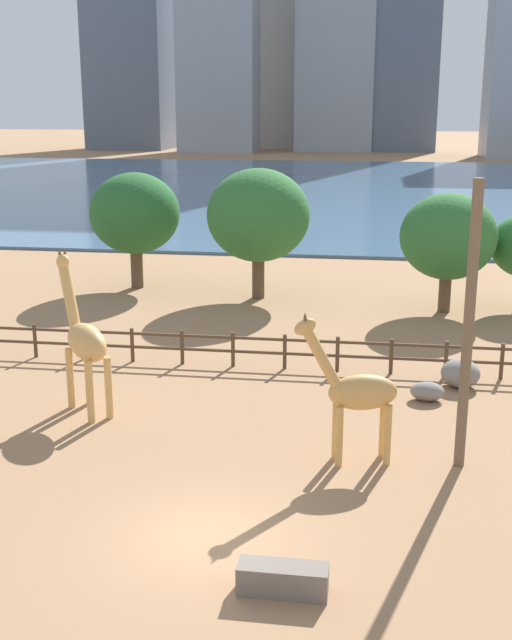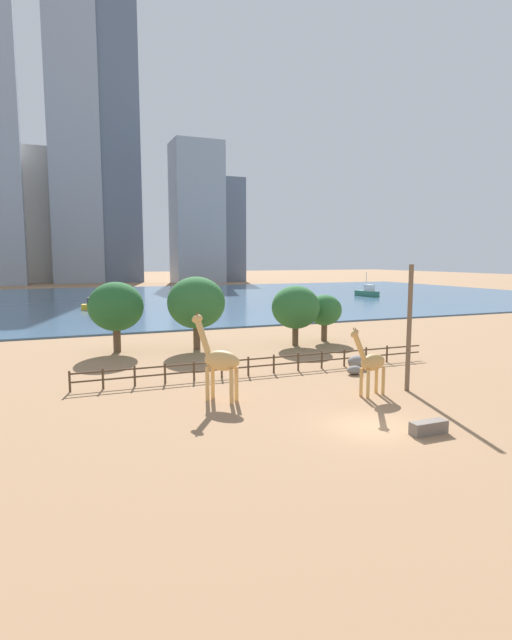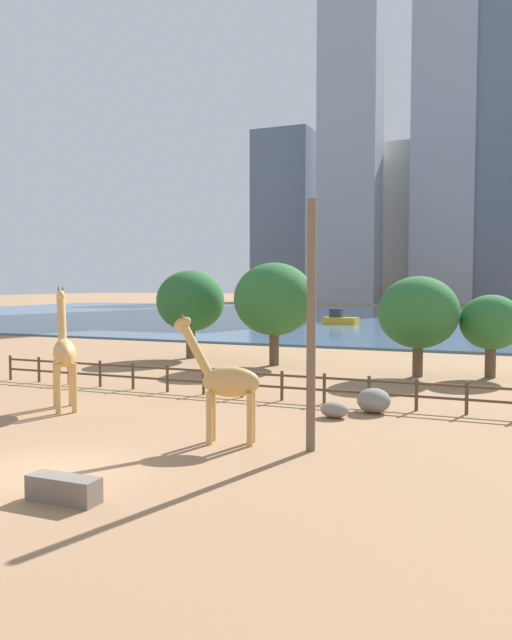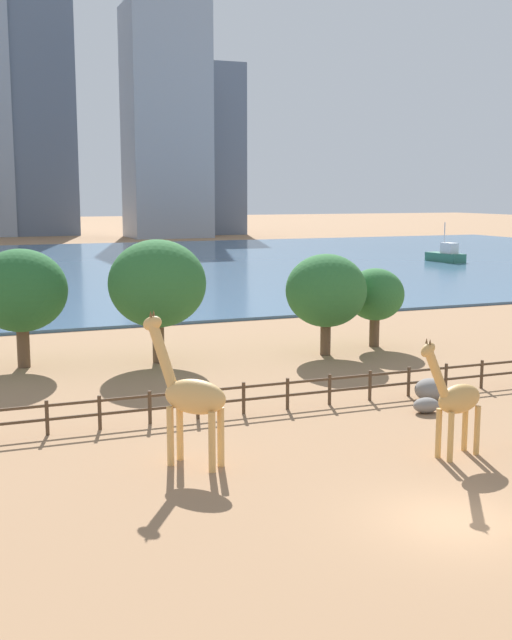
{
  "view_description": "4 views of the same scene",
  "coord_description": "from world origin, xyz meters",
  "px_view_note": "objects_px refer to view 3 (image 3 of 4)",
  "views": [
    {
      "loc": [
        3.47,
        -15.71,
        9.38
      ],
      "look_at": [
        0.34,
        5.37,
        3.62
      ],
      "focal_mm": 45.0,
      "sensor_mm": 36.0,
      "label": 1
    },
    {
      "loc": [
        -13.69,
        -19.21,
        7.99
      ],
      "look_at": [
        -0.85,
        12.2,
        3.77
      ],
      "focal_mm": 28.0,
      "sensor_mm": 36.0,
      "label": 2
    },
    {
      "loc": [
        11.59,
        -13.35,
        5.1
      ],
      "look_at": [
        -0.6,
        16.13,
        3.24
      ],
      "focal_mm": 35.0,
      "sensor_mm": 36.0,
      "label": 3
    },
    {
      "loc": [
        -12.49,
        -17.07,
        8.77
      ],
      "look_at": [
        -0.1,
        14.2,
        3.4
      ],
      "focal_mm": 45.0,
      "sensor_mm": 36.0,
      "label": 4
    }
  ],
  "objects_px": {
    "boulder_by_pole": "(374,401)",
    "boulder_near_fence": "(335,410)",
    "tree_right_tall": "(418,313)",
    "giraffe_companion": "(226,381)",
    "utility_pole": "(311,326)",
    "tree_left_large": "(491,323)",
    "boat_sailboat": "(340,319)",
    "giraffe_tall": "(64,352)",
    "tree_center_broad": "(274,299)",
    "tree_left_small": "(190,301)",
    "feeding_trough": "(64,489)"
  },
  "relations": [
    {
      "from": "tree_left_large",
      "to": "giraffe_tall",
      "type": "bearing_deg",
      "value": -135.28
    },
    {
      "from": "boulder_near_fence",
      "to": "giraffe_companion",
      "type": "bearing_deg",
      "value": -113.87
    },
    {
      "from": "utility_pole",
      "to": "giraffe_companion",
      "type": "bearing_deg",
      "value": -176.62
    },
    {
      "from": "tree_left_large",
      "to": "tree_left_small",
      "type": "relative_size",
      "value": 0.75
    },
    {
      "from": "tree_left_small",
      "to": "boat_sailboat",
      "type": "relative_size",
      "value": 1.36
    },
    {
      "from": "tree_right_tall",
      "to": "boulder_by_pole",
      "type": "bearing_deg",
      "value": -91.32
    },
    {
      "from": "utility_pole",
      "to": "tree_left_large",
      "type": "xyz_separation_m",
      "value": [
        4.55,
        17.9,
        -0.83
      ]
    },
    {
      "from": "boulder_near_fence",
      "to": "tree_right_tall",
      "type": "height_order",
      "value": "tree_right_tall"
    },
    {
      "from": "tree_right_tall",
      "to": "tree_center_broad",
      "type": "bearing_deg",
      "value": 170.89
    },
    {
      "from": "utility_pole",
      "to": "feeding_trough",
      "type": "relative_size",
      "value": 4.24
    },
    {
      "from": "giraffe_tall",
      "to": "tree_left_large",
      "type": "relative_size",
      "value": 1.11
    },
    {
      "from": "utility_pole",
      "to": "boat_sailboat",
      "type": "bearing_deg",
      "value": 103.92
    },
    {
      "from": "utility_pole",
      "to": "tree_left_large",
      "type": "relative_size",
      "value": 1.69
    },
    {
      "from": "giraffe_companion",
      "to": "utility_pole",
      "type": "bearing_deg",
      "value": 170.08
    },
    {
      "from": "utility_pole",
      "to": "tree_left_small",
      "type": "xyz_separation_m",
      "value": [
        -14.74,
        19.58,
        0.08
      ]
    },
    {
      "from": "tree_left_small",
      "to": "utility_pole",
      "type": "bearing_deg",
      "value": -53.02
    },
    {
      "from": "giraffe_tall",
      "to": "tree_left_large",
      "type": "distance_m",
      "value": 22.18
    },
    {
      "from": "giraffe_companion",
      "to": "boulder_by_pole",
      "type": "distance_m",
      "value": 7.48
    },
    {
      "from": "giraffe_tall",
      "to": "tree_center_broad",
      "type": "bearing_deg",
      "value": -54.61
    },
    {
      "from": "giraffe_tall",
      "to": "utility_pole",
      "type": "distance_m",
      "value": 11.53
    },
    {
      "from": "giraffe_companion",
      "to": "feeding_trough",
      "type": "relative_size",
      "value": 2.33
    },
    {
      "from": "tree_left_small",
      "to": "tree_left_large",
      "type": "bearing_deg",
      "value": -4.99
    },
    {
      "from": "giraffe_tall",
      "to": "feeding_trough",
      "type": "distance_m",
      "value": 11.52
    },
    {
      "from": "utility_pole",
      "to": "boulder_by_pole",
      "type": "distance_m",
      "value": 7.18
    },
    {
      "from": "boulder_by_pole",
      "to": "boulder_near_fence",
      "type": "bearing_deg",
      "value": -128.44
    },
    {
      "from": "boat_sailboat",
      "to": "tree_left_large",
      "type": "bearing_deg",
      "value": -54.27
    },
    {
      "from": "feeding_trough",
      "to": "boat_sailboat",
      "type": "height_order",
      "value": "boat_sailboat"
    },
    {
      "from": "giraffe_tall",
      "to": "boulder_by_pole",
      "type": "height_order",
      "value": "giraffe_tall"
    },
    {
      "from": "boulder_near_fence",
      "to": "tree_center_broad",
      "type": "bearing_deg",
      "value": 119.42
    },
    {
      "from": "tree_center_broad",
      "to": "feeding_trough",
      "type": "bearing_deg",
      "value": -80.59
    },
    {
      "from": "giraffe_companion",
      "to": "utility_pole",
      "type": "height_order",
      "value": "utility_pole"
    },
    {
      "from": "tree_left_small",
      "to": "boat_sailboat",
      "type": "height_order",
      "value": "tree_left_small"
    },
    {
      "from": "tree_right_tall",
      "to": "boat_sailboat",
      "type": "relative_size",
      "value": 1.25
    },
    {
      "from": "boulder_near_fence",
      "to": "tree_left_large",
      "type": "bearing_deg",
      "value": 68.59
    },
    {
      "from": "boulder_near_fence",
      "to": "tree_right_tall",
      "type": "distance_m",
      "value": 12.43
    },
    {
      "from": "boat_sailboat",
      "to": "giraffe_tall",
      "type": "bearing_deg",
      "value": -77.54
    },
    {
      "from": "giraffe_companion",
      "to": "boulder_near_fence",
      "type": "xyz_separation_m",
      "value": [
        2.21,
        5.0,
        -1.68
      ]
    },
    {
      "from": "giraffe_companion",
      "to": "tree_right_tall",
      "type": "relative_size",
      "value": 0.76
    },
    {
      "from": "giraffe_companion",
      "to": "tree_left_small",
      "type": "bearing_deg",
      "value": -72.08
    },
    {
      "from": "giraffe_companion",
      "to": "tree_left_large",
      "type": "relative_size",
      "value": 0.93
    },
    {
      "from": "tree_right_tall",
      "to": "tree_left_small",
      "type": "xyz_separation_m",
      "value": [
        -15.6,
        2.83,
        0.38
      ]
    },
    {
      "from": "tree_right_tall",
      "to": "boulder_near_fence",
      "type": "bearing_deg",
      "value": -96.83
    },
    {
      "from": "tree_left_large",
      "to": "boat_sailboat",
      "type": "height_order",
      "value": "tree_left_large"
    },
    {
      "from": "tree_left_large",
      "to": "tree_right_tall",
      "type": "xyz_separation_m",
      "value": [
        -3.69,
        -1.14,
        0.53
      ]
    },
    {
      "from": "giraffe_tall",
      "to": "tree_center_broad",
      "type": "relative_size",
      "value": 0.78
    },
    {
      "from": "giraffe_companion",
      "to": "boulder_by_pole",
      "type": "relative_size",
      "value": 3.17
    },
    {
      "from": "utility_pole",
      "to": "boulder_near_fence",
      "type": "bearing_deg",
      "value": 96.7
    },
    {
      "from": "giraffe_tall",
      "to": "tree_right_tall",
      "type": "bearing_deg",
      "value": -83.4
    },
    {
      "from": "giraffe_companion",
      "to": "boulder_by_pole",
      "type": "xyz_separation_m",
      "value": [
        3.4,
        6.5,
        -1.5
      ]
    },
    {
      "from": "tree_left_large",
      "to": "boat_sailboat",
      "type": "distance_m",
      "value": 41.76
    }
  ]
}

